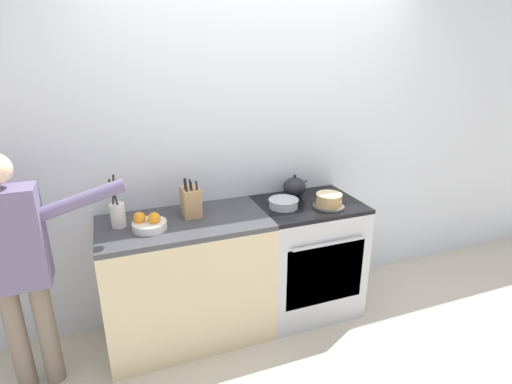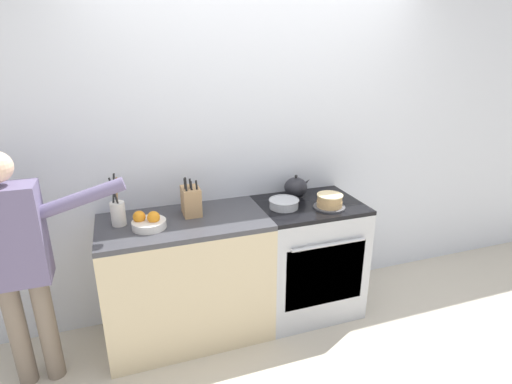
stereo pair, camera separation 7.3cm
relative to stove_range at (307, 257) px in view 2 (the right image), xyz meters
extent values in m
plane|color=beige|center=(-0.28, -0.30, -0.45)|extent=(16.00, 16.00, 0.00)
cube|color=silver|center=(-0.28, 0.32, 0.85)|extent=(8.00, 0.04, 2.60)
cube|color=beige|center=(-0.94, 0.00, -0.02)|extent=(1.13, 0.60, 0.87)
cube|color=#3D3D42|center=(-0.94, 0.00, 0.44)|extent=(1.13, 0.60, 0.03)
cube|color=#B7BABF|center=(0.00, 0.00, -0.02)|extent=(0.76, 0.60, 0.88)
cube|color=black|center=(0.00, -0.29, 0.01)|extent=(0.62, 0.01, 0.48)
cylinder|color=#B7BABF|center=(0.00, -0.32, 0.26)|extent=(0.57, 0.02, 0.02)
cube|color=black|center=(0.00, 0.00, 0.44)|extent=(0.76, 0.60, 0.03)
cylinder|color=#4C4C51|center=(0.09, -0.12, 0.46)|extent=(0.23, 0.23, 0.01)
cylinder|color=tan|center=(0.09, -0.12, 0.48)|extent=(0.18, 0.18, 0.04)
cylinder|color=tan|center=(0.09, -0.12, 0.53)|extent=(0.18, 0.18, 0.04)
cylinder|color=beige|center=(0.09, -0.12, 0.55)|extent=(0.19, 0.19, 0.01)
cylinder|color=#232328|center=(-0.04, 0.17, 0.46)|extent=(0.13, 0.13, 0.01)
ellipsoid|color=#232328|center=(-0.04, 0.17, 0.53)|extent=(0.18, 0.18, 0.15)
cone|color=#232328|center=(0.04, 0.17, 0.56)|extent=(0.09, 0.04, 0.08)
sphere|color=black|center=(-0.04, 0.17, 0.62)|extent=(0.02, 0.02, 0.02)
cylinder|color=#B7BABF|center=(-0.22, -0.02, 0.48)|extent=(0.21, 0.21, 0.06)
torus|color=#B7BABF|center=(-0.22, -0.02, 0.51)|extent=(0.22, 0.22, 0.01)
cube|color=tan|center=(-0.87, 0.08, 0.55)|extent=(0.12, 0.17, 0.19)
cylinder|color=black|center=(-0.91, 0.04, 0.69)|extent=(0.01, 0.04, 0.09)
cylinder|color=black|center=(-0.87, 0.04, 0.68)|extent=(0.01, 0.03, 0.06)
cylinder|color=black|center=(-0.84, 0.04, 0.68)|extent=(0.01, 0.03, 0.06)
cylinder|color=black|center=(-0.91, 0.08, 0.68)|extent=(0.01, 0.03, 0.07)
cylinder|color=black|center=(-0.87, 0.08, 0.68)|extent=(0.01, 0.03, 0.07)
cylinder|color=silver|center=(-1.35, 0.06, 0.53)|extent=(0.09, 0.09, 0.16)
cylinder|color=black|center=(-1.37, 0.07, 0.65)|extent=(0.05, 0.06, 0.29)
cylinder|color=#A37A51|center=(-1.35, 0.08, 0.64)|extent=(0.03, 0.02, 0.27)
cylinder|color=black|center=(-1.35, 0.04, 0.65)|extent=(0.06, 0.01, 0.28)
cylinder|color=silver|center=(-1.17, -0.05, 0.48)|extent=(0.22, 0.22, 0.05)
sphere|color=orange|center=(-1.14, -0.06, 0.53)|extent=(0.08, 0.08, 0.08)
sphere|color=orange|center=(-1.23, -0.02, 0.53)|extent=(0.08, 0.08, 0.08)
cylinder|color=#7A6B5B|center=(-2.00, -0.14, -0.10)|extent=(0.11, 0.11, 0.71)
cylinder|color=#7A6B5B|center=(-1.84, -0.14, -0.10)|extent=(0.11, 0.11, 0.71)
cube|color=slate|center=(-1.92, -0.14, 0.56)|extent=(0.34, 0.20, 0.59)
cylinder|color=slate|center=(-1.54, -0.14, 0.73)|extent=(0.51, 0.08, 0.21)
camera|label=1|loc=(-1.36, -2.46, 1.54)|focal=28.00mm
camera|label=2|loc=(-1.29, -2.49, 1.54)|focal=28.00mm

